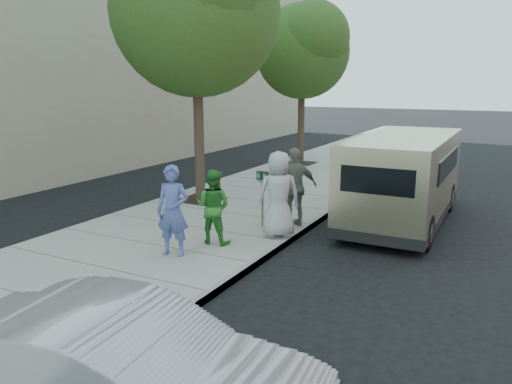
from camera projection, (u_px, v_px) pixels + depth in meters
The scene contains 12 objects.
ground at pixel (226, 238), 11.47m from camera, with size 120.00×120.00×0.00m, color black.
sidewalk at pixel (190, 229), 11.90m from camera, with size 5.00×60.00×0.15m, color gray.
curb_face at pixel (283, 244), 10.80m from camera, with size 0.12×60.00×0.16m, color gray.
tree_near at pixel (197, 4), 13.37m from camera, with size 4.62×4.60×7.53m.
tree_far at pixel (304, 47), 20.10m from camera, with size 3.92×3.80×6.49m.
parking_meter at pixel (262, 187), 11.62m from camera, with size 0.28×0.10×1.34m.
van at pixel (405, 177), 12.55m from camera, with size 2.05×5.99×2.21m.
sedan at pixel (123, 378), 4.85m from camera, with size 1.46×4.20×1.38m, color #ACADB3.
person_officer at pixel (173, 211), 9.71m from camera, with size 0.66×0.43×1.80m, color #4D5EA3.
person_green_shirt at pixel (213, 207), 10.49m from camera, with size 0.77×0.60×1.59m, color #2E842B.
person_gray_shirt at pixel (279, 194), 10.90m from camera, with size 0.93×0.61×1.91m, color #AEAFB1.
person_striped_polo at pixel (295, 187), 11.70m from camera, with size 1.10×0.46×1.87m, color gray.
Camera 1 is at (5.66, -9.42, 3.50)m, focal length 35.00 mm.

